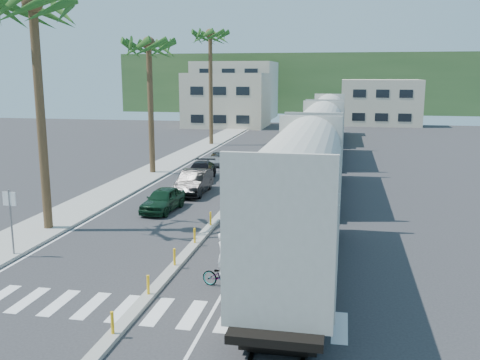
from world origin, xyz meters
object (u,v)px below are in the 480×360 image
object	(u,v)px
car_lead	(163,200)
car_second	(194,182)
cyclist	(223,271)
street_sign	(10,213)

from	to	relation	value
car_lead	car_second	xyz separation A→B (m)	(0.50, 4.81, 0.10)
car_second	cyclist	distance (m)	16.21
street_sign	car_lead	size ratio (longest dim) A/B	0.74
car_lead	cyclist	world-z (taller)	cyclist
car_second	cyclist	xyz separation A→B (m)	(5.47, -15.26, -0.12)
cyclist	car_second	bearing A→B (deg)	33.61
street_sign	cyclist	xyz separation A→B (m)	(9.70, -1.57, -1.31)
car_lead	car_second	distance (m)	4.83
street_sign	cyclist	bearing A→B (deg)	-9.19
car_lead	car_second	bearing A→B (deg)	88.04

